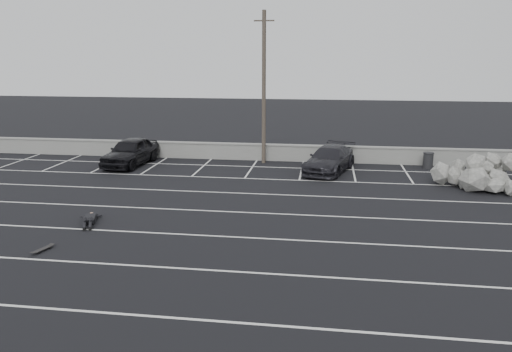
% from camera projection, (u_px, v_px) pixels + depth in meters
% --- Properties ---
extents(ground, '(120.00, 120.00, 0.00)m').
position_uv_depth(ground, '(179.00, 234.00, 18.83)').
color(ground, black).
rests_on(ground, ground).
extents(seawall, '(50.00, 0.45, 1.06)m').
position_uv_depth(seawall, '(242.00, 151.00, 32.16)').
color(seawall, gray).
rests_on(seawall, ground).
extents(stall_lines, '(36.00, 20.05, 0.01)m').
position_uv_depth(stall_lines, '(205.00, 201.00, 23.08)').
color(stall_lines, silver).
rests_on(stall_lines, ground).
extents(car_left, '(2.45, 5.08, 1.67)m').
position_uv_depth(car_left, '(130.00, 152.00, 30.52)').
color(car_left, black).
rests_on(car_left, ground).
extents(car_right, '(3.42, 5.40, 1.46)m').
position_uv_depth(car_right, '(329.00, 159.00, 28.79)').
color(car_right, black).
rests_on(car_right, ground).
extents(utility_pole, '(1.22, 0.24, 9.16)m').
position_uv_depth(utility_pole, '(264.00, 88.00, 30.22)').
color(utility_pole, '#4C4238').
rests_on(utility_pole, ground).
extents(trash_bin, '(0.68, 0.68, 0.97)m').
position_uv_depth(trash_bin, '(428.00, 160.00, 29.64)').
color(trash_bin, black).
rests_on(trash_bin, ground).
extents(riprap_pile, '(5.76, 3.59, 1.27)m').
position_uv_depth(riprap_pile, '(488.00, 179.00, 25.13)').
color(riprap_pile, gray).
rests_on(riprap_pile, ground).
extents(person, '(2.34, 2.84, 0.46)m').
position_uv_depth(person, '(90.00, 216.00, 20.25)').
color(person, black).
rests_on(person, ground).
extents(skateboard, '(0.40, 0.78, 0.09)m').
position_uv_depth(skateboard, '(43.00, 249.00, 17.19)').
color(skateboard, black).
rests_on(skateboard, ground).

